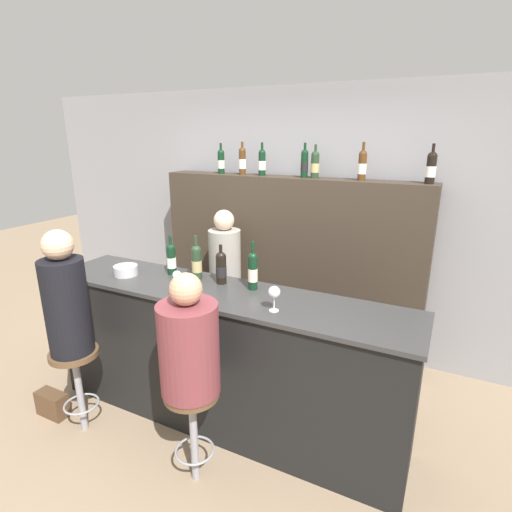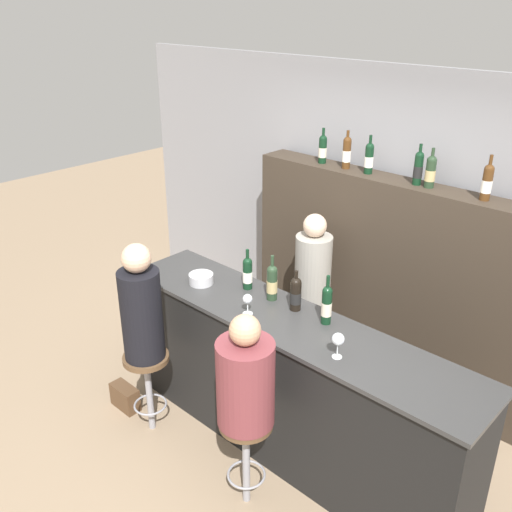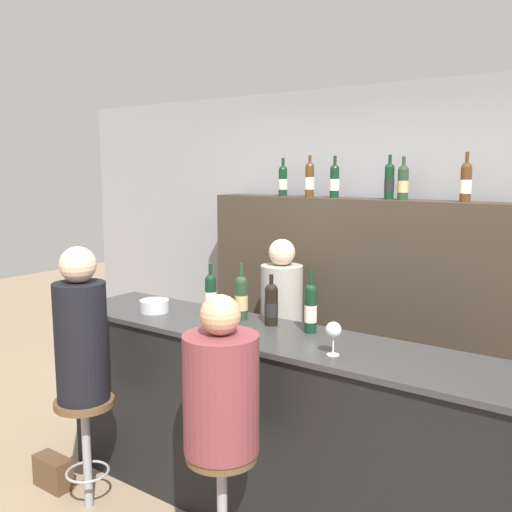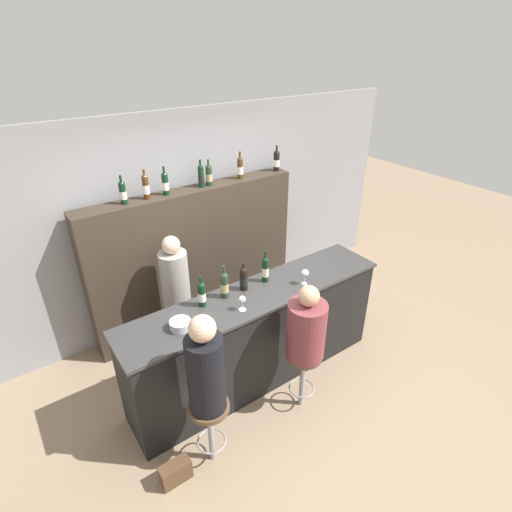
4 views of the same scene
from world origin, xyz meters
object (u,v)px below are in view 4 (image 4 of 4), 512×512
object	(u,v)px
wine_glass_0	(242,300)
guest_seated_left	(206,369)
wine_bottle_backbar_6	(276,160)
handbag	(176,472)
wine_bottle_backbar_0	(123,192)
bar_stool_left	(210,418)
wine_bottle_backbar_3	(201,176)
wine_bottle_counter_3	(265,269)
wine_bottle_backbar_1	(146,186)
wine_bottle_counter_1	(224,285)
wine_bottle_counter_2	(244,279)
guest_seated_right	(306,327)
wine_bottle_backbar_4	(209,175)
wine_bottle_backbar_5	(240,168)
wine_bottle_counter_0	(202,294)
metal_bowl	(180,325)
wine_bottle_backbar_2	(165,183)
wine_glass_1	(305,273)
bartender	(177,301)
bar_stool_right	(303,366)

from	to	relation	value
wine_glass_0	guest_seated_left	bearing A→B (deg)	-145.16
wine_bottle_backbar_6	handbag	world-z (taller)	wine_bottle_backbar_6
wine_bottle_backbar_0	bar_stool_left	size ratio (longest dim) A/B	0.45
bar_stool_left	wine_bottle_backbar_0	bearing A→B (deg)	85.70
wine_bottle_backbar_3	wine_glass_0	distance (m)	1.64
wine_bottle_backbar_6	wine_bottle_counter_3	bearing A→B (deg)	-131.41
wine_bottle_backbar_1	wine_bottle_backbar_3	size ratio (longest dim) A/B	1.01
wine_bottle_counter_1	guest_seated_left	xyz separation A→B (m)	(-0.60, -0.71, -0.16)
guest_seated_left	wine_bottle_counter_2	bearing A→B (deg)	40.70
wine_bottle_backbar_0	guest_seated_right	size ratio (longest dim) A/B	0.40
wine_bottle_backbar_4	guest_seated_left	size ratio (longest dim) A/B	0.33
wine_bottle_backbar_0	wine_glass_0	world-z (taller)	wine_bottle_backbar_0
wine_bottle_counter_1	wine_bottle_counter_2	distance (m)	0.22
wine_bottle_backbar_0	wine_bottle_backbar_3	size ratio (longest dim) A/B	0.96
wine_bottle_counter_1	wine_bottle_backbar_1	world-z (taller)	wine_bottle_backbar_1
wine_bottle_backbar_5	wine_bottle_counter_0	bearing A→B (deg)	-135.96
wine_bottle_backbar_1	metal_bowl	xyz separation A→B (m)	(-0.33, -1.34, -0.78)
wine_bottle_backbar_2	wine_glass_1	world-z (taller)	wine_bottle_backbar_2
wine_bottle_counter_2	wine_bottle_backbar_2	world-z (taller)	wine_bottle_backbar_2
wine_bottle_backbar_6	wine_glass_0	size ratio (longest dim) A/B	2.09
wine_bottle_counter_3	guest_seated_right	distance (m)	0.75
wine_bottle_backbar_0	bartender	size ratio (longest dim) A/B	0.20
metal_bowl	handbag	distance (m)	1.22
wine_bottle_backbar_3	bartender	xyz separation A→B (m)	(-0.62, -0.42, -1.21)
wine_bottle_counter_2	guest_seated_left	distance (m)	1.09
wine_bottle_counter_1	metal_bowl	bearing A→B (deg)	-161.75
bar_stool_right	wine_bottle_counter_3	bearing A→B (deg)	85.11
wine_bottle_backbar_6	guest_seated_left	world-z (taller)	wine_bottle_backbar_6
wine_bottle_backbar_2	wine_bottle_backbar_3	xyz separation A→B (m)	(0.43, 0.00, 0.00)
wine_bottle_backbar_6	wine_glass_1	bearing A→B (deg)	-117.09
guest_seated_left	guest_seated_right	xyz separation A→B (m)	(1.02, 0.00, -0.08)
wine_bottle_backbar_3	wine_bottle_backbar_4	bearing A→B (deg)	0.00
wine_bottle_backbar_3	bartender	distance (m)	1.42
handbag	wine_bottle_backbar_0	bearing A→B (deg)	75.22
wine_bottle_counter_2	wine_bottle_backbar_5	xyz separation A→B (m)	(0.73, 1.15, 0.69)
guest_seated_left	wine_bottle_counter_3	bearing A→B (deg)	33.09
wine_bottle_counter_1	wine_bottle_backbar_0	xyz separation A→B (m)	(-0.46, 1.15, 0.67)
wine_bottle_backbar_4	wine_bottle_backbar_6	xyz separation A→B (m)	(0.97, -0.00, 0.01)
wine_bottle_counter_0	guest_seated_right	world-z (taller)	guest_seated_right
wine_bottle_counter_2	bar_stool_right	world-z (taller)	wine_bottle_counter_2
wine_bottle_backbar_6	bar_stool_right	distance (m)	2.56
wine_bottle_backbar_3	wine_bottle_counter_2	bearing A→B (deg)	-100.29
wine_bottle_backbar_2	wine_bottle_backbar_5	xyz separation A→B (m)	(0.96, 0.00, 0.00)
wine_bottle_backbar_6	wine_bottle_backbar_3	bearing A→B (deg)	180.00
wine_glass_0	wine_bottle_backbar_6	bearing A→B (deg)	43.98
wine_bottle_counter_2	wine_bottle_backbar_3	world-z (taller)	wine_bottle_backbar_3
wine_bottle_counter_3	wine_bottle_backbar_1	world-z (taller)	wine_bottle_backbar_1
wine_bottle_backbar_0	guest_seated_left	size ratio (longest dim) A/B	0.34
wine_bottle_backbar_0	guest_seated_right	bearing A→B (deg)	-64.58
wine_bottle_counter_3	wine_bottle_backbar_1	distance (m)	1.51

